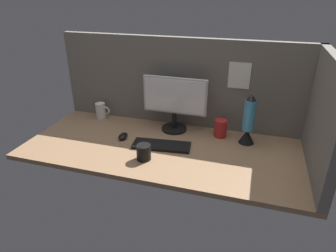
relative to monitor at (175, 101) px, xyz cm
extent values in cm
cube|color=#8C6B4C|center=(1.03, -25.12, -22.99)|extent=(180.00, 80.00, 3.00)
cube|color=slate|center=(1.03, 12.38, 9.98)|extent=(180.00, 5.00, 62.95)
cube|color=white|center=(41.17, 9.58, 19.02)|extent=(14.22, 0.40, 17.38)
cube|color=slate|center=(88.53, -25.12, 9.98)|extent=(5.00, 80.00, 62.95)
cylinder|color=black|center=(0.00, -0.62, -20.59)|extent=(18.00, 18.00, 1.80)
cylinder|color=black|center=(0.00, -0.62, -14.19)|extent=(3.20, 3.20, 11.00)
cube|color=#B7B7B7|center=(0.00, 0.38, 4.07)|extent=(44.90, 2.40, 25.53)
cube|color=white|center=(0.00, -1.02, 4.07)|extent=(42.50, 0.60, 23.13)
cube|color=black|center=(-0.87, -27.21, -20.49)|extent=(38.28, 17.28, 2.00)
ellipsoid|color=black|center=(-29.38, -23.93, -19.79)|extent=(6.20, 9.94, 3.40)
cylinder|color=red|center=(32.99, -1.26, -15.44)|extent=(8.42, 8.42, 12.10)
cylinder|color=white|center=(-60.54, 3.09, -15.46)|extent=(7.44, 7.44, 12.06)
torus|color=white|center=(-56.02, 3.09, -14.86)|extent=(6.31, 1.00, 6.31)
cylinder|color=black|center=(-6.21, -44.68, -16.75)|extent=(8.52, 8.52, 9.48)
cone|color=black|center=(50.79, -5.50, -16.85)|extent=(10.22, 10.22, 9.29)
cylinder|color=#3F99CC|center=(50.79, -5.50, -1.98)|extent=(7.43, 7.43, 20.44)
cone|color=black|center=(50.79, -5.50, 10.10)|extent=(6.69, 6.69, 3.72)
camera|label=1|loc=(52.21, -186.49, 72.57)|focal=31.88mm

